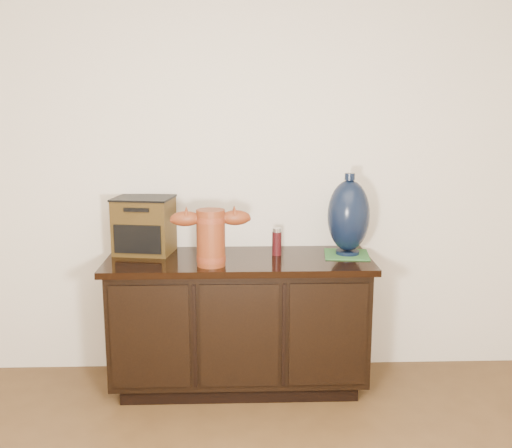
{
  "coord_description": "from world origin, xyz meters",
  "views": [
    {
      "loc": [
        -0.01,
        -0.98,
        1.6
      ],
      "look_at": [
        0.09,
        2.18,
        0.96
      ],
      "focal_mm": 42.0,
      "sensor_mm": 36.0,
      "label": 1
    }
  ],
  "objects_px": {
    "tv_radio": "(144,225)",
    "spray_can": "(277,242)",
    "sideboard": "(239,321)",
    "terracotta_vessel": "(211,234)",
    "lamp_base": "(349,216)"
  },
  "relations": [
    {
      "from": "tv_radio",
      "to": "lamp_base",
      "type": "height_order",
      "value": "lamp_base"
    },
    {
      "from": "terracotta_vessel",
      "to": "spray_can",
      "type": "relative_size",
      "value": 2.72
    },
    {
      "from": "terracotta_vessel",
      "to": "spray_can",
      "type": "xyz_separation_m",
      "value": [
        0.36,
        0.21,
        -0.09
      ]
    },
    {
      "from": "sideboard",
      "to": "spray_can",
      "type": "xyz_separation_m",
      "value": [
        0.21,
        0.06,
        0.44
      ]
    },
    {
      "from": "sideboard",
      "to": "spray_can",
      "type": "height_order",
      "value": "spray_can"
    },
    {
      "from": "tv_radio",
      "to": "lamp_base",
      "type": "relative_size",
      "value": 0.79
    },
    {
      "from": "tv_radio",
      "to": "spray_can",
      "type": "distance_m",
      "value": 0.76
    },
    {
      "from": "lamp_base",
      "to": "tv_radio",
      "type": "bearing_deg",
      "value": 175.29
    },
    {
      "from": "terracotta_vessel",
      "to": "spray_can",
      "type": "bearing_deg",
      "value": 26.17
    },
    {
      "from": "spray_can",
      "to": "terracotta_vessel",
      "type": "bearing_deg",
      "value": -149.74
    },
    {
      "from": "sideboard",
      "to": "terracotta_vessel",
      "type": "relative_size",
      "value": 3.45
    },
    {
      "from": "lamp_base",
      "to": "spray_can",
      "type": "bearing_deg",
      "value": 177.82
    },
    {
      "from": "terracotta_vessel",
      "to": "lamp_base",
      "type": "relative_size",
      "value": 0.93
    },
    {
      "from": "sideboard",
      "to": "terracotta_vessel",
      "type": "height_order",
      "value": "terracotta_vessel"
    },
    {
      "from": "sideboard",
      "to": "terracotta_vessel",
      "type": "distance_m",
      "value": 0.58
    }
  ]
}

